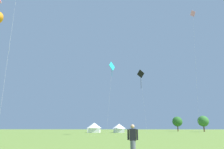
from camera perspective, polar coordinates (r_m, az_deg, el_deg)
The scene contains 8 objects.
kite_pink_diamond at distance 68.50m, azimuth 21.79°, elevation 14.98°, with size 2.60×2.04×36.26m.
kite_cyan_diamond at distance 47.60m, azimuth -0.03°, elevation 2.12°, with size 1.74×2.16×16.70m.
kite_black_diamond at distance 60.76m, azimuth 8.07°, elevation -0.10°, with size 2.16×1.71×18.31m.
person_spectator at distance 11.34m, azimuth 5.88°, elevation -18.22°, with size 0.57×0.28×1.73m.
festival_tent_center at distance 68.38m, azimuth -5.04°, elevation -14.52°, with size 4.78×4.78×3.11m.
festival_tent_left at distance 67.66m, azimuth 1.98°, elevation -14.71°, with size 4.30×4.30×2.80m.
tree_distant_left at distance 96.18m, azimuth 17.88°, elevation -12.47°, with size 4.30×4.30×6.33m.
tree_distant_right at distance 88.88m, azimuth 24.25°, elevation -11.87°, with size 4.17×4.17×6.12m.
Camera 1 is at (2.23, -3.44, 1.56)m, focal length 32.54 mm.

